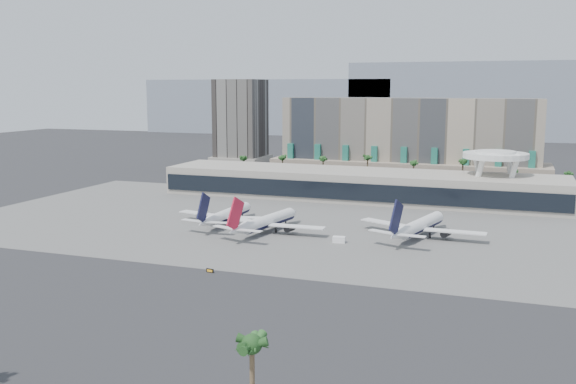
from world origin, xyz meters
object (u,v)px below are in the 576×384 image
(airliner_left, at_px, (227,214))
(service_vehicle_a, at_px, (202,216))
(airliner_right, at_px, (419,226))
(service_vehicle_b, at_px, (339,240))
(airliner_centre, at_px, (266,221))
(taxiway_sign, at_px, (210,271))

(airliner_left, relative_size, service_vehicle_a, 10.62)
(airliner_right, height_order, service_vehicle_b, airliner_right)
(airliner_left, bearing_deg, airliner_centre, -20.02)
(airliner_left, distance_m, taxiway_sign, 58.94)
(airliner_left, xyz_separation_m, airliner_centre, (17.37, -6.88, 0.14))
(airliner_left, distance_m, service_vehicle_b, 45.68)
(airliner_left, bearing_deg, service_vehicle_a, 158.35)
(airliner_left, distance_m, airliner_centre, 18.69)
(airliner_left, bearing_deg, airliner_right, 4.10)
(airliner_right, xyz_separation_m, service_vehicle_b, (-22.17, -15.65, -2.82))
(airliner_centre, xyz_separation_m, taxiway_sign, (3.32, -48.22, -3.20))
(taxiway_sign, bearing_deg, airliner_right, 61.16)
(airliner_centre, distance_m, service_vehicle_b, 27.20)
(taxiway_sign, bearing_deg, service_vehicle_b, 70.52)
(airliner_left, distance_m, service_vehicle_a, 14.36)
(airliner_right, distance_m, service_vehicle_b, 27.29)
(airliner_centre, height_order, taxiway_sign, airliner_centre)
(service_vehicle_b, bearing_deg, service_vehicle_a, 155.02)
(airliner_centre, bearing_deg, taxiway_sign, -75.50)
(airliner_centre, bearing_deg, service_vehicle_b, -1.97)
(service_vehicle_a, relative_size, taxiway_sign, 1.74)
(service_vehicle_a, relative_size, service_vehicle_b, 1.01)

